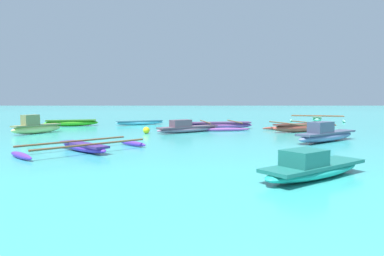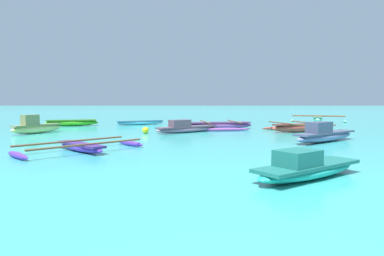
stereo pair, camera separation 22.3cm
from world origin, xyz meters
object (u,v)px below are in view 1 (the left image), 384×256
Objects in this scene: moored_boat_2 at (219,125)px; moored_boat_4 at (325,134)px; moored_boat_0 at (139,122)px; moored_boat_8 at (70,123)px; moored_boat_1 at (83,147)px; mooring_buoy_0 at (145,130)px; moored_boat_3 at (316,119)px; moored_boat_6 at (35,127)px; moored_boat_7 at (186,128)px; moored_boat_5 at (299,128)px; moored_boat_9 at (312,168)px.

moored_boat_4 is (4.03, -6.77, 0.08)m from moored_boat_2.
moored_boat_4 is (9.60, -10.26, 0.13)m from moored_boat_0.
moored_boat_1 is at bearing -85.67° from moored_boat_8.
moored_boat_0 is at bearing 101.56° from mooring_buoy_0.
moored_boat_0 is 9.70× the size of mooring_buoy_0.
moored_boat_3 is 1.67× the size of moored_boat_6.
mooring_buoy_0 is (1.31, 6.53, 0.02)m from moored_boat_1.
moored_boat_1 is at bearing 157.37° from moored_boat_4.
moored_boat_3 is (8.72, 7.11, 0.03)m from moored_boat_2.
moored_boat_3 is 1.26× the size of moored_boat_7.
moored_boat_5 is at bearing 175.19° from moored_boat_3.
moored_boat_3 is at bearing 44.81° from moored_boat_5.
moored_boat_4 reaches higher than moored_boat_0.
moored_boat_2 is at bearing 81.33° from moored_boat_4.
moored_boat_4 is 0.99× the size of moored_boat_7.
moored_boat_2 is 1.53× the size of moored_boat_6.
moored_boat_4 is 1.16× the size of moored_boat_9.
moored_boat_9 reaches higher than moored_boat_5.
moored_boat_6 is 5.95m from mooring_buoy_0.
moored_boat_5 is at bearing -36.34° from moored_boat_2.
mooring_buoy_0 is at bearing -58.99° from moored_boat_6.
moored_boat_4 is at bearing -68.04° from moored_boat_2.
moored_boat_6 is at bearing -179.69° from mooring_buoy_0.
moored_boat_1 is 11.13m from moored_boat_2.
moored_boat_7 reaches higher than moored_boat_2.
moored_boat_2 is 13.78m from moored_boat_9.
moored_boat_7 reaches higher than moored_boat_0.
moored_boat_7 is 9.45m from moored_boat_8.
moored_boat_0 is at bearing 129.68° from moored_boat_5.
moored_boat_7 is at bearing -87.35° from moored_boat_0.
moored_boat_4 reaches higher than moored_boat_7.
moored_boat_4 reaches higher than mooring_buoy_0.
moored_boat_8 is 8.09m from mooring_buoy_0.
moored_boat_5 reaches higher than moored_boat_8.
moored_boat_4 is at bearing -178.45° from moored_boat_3.
moored_boat_1 is 12.34m from moored_boat_5.
moored_boat_3 is at bearing 4.77° from moored_boat_7.
moored_boat_4 reaches higher than moored_boat_2.
moored_boat_8 is (-10.18, 2.34, 0.01)m from moored_boat_2.
moored_boat_5 is 1.25× the size of moored_boat_8.
moored_boat_6 is 0.76× the size of moored_boat_8.
moored_boat_5 is 6.39m from moored_boat_7.
moored_boat_9 is (1.01, -13.74, 0.01)m from moored_boat_2.
moored_boat_0 is 6.92m from moored_boat_7.
moored_boat_7 is 1.18× the size of moored_boat_9.
moored_boat_6 reaches higher than mooring_buoy_0.
moored_boat_9 is (3.05, -11.28, -0.01)m from moored_boat_7.
moored_boat_2 is 1.36× the size of moored_boat_9.
moored_boat_8 is at bearing 107.88° from moored_boat_4.
moored_boat_9 is at bearing -97.12° from moored_boat_0.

